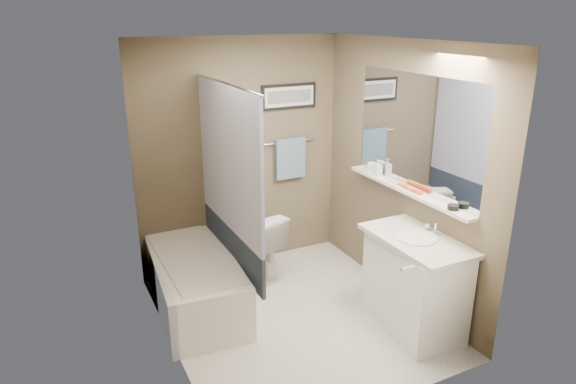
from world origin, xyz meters
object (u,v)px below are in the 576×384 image
toilet (254,244)px  soap_bottle (378,168)px  hair_brush_back (407,186)px  candle_bowl_near (453,207)px  glass_jar (371,168)px  hair_brush_front (413,189)px  bathtub (195,282)px  vanity (414,285)px

toilet → soap_bottle: 1.48m
toilet → hair_brush_back: hair_brush_back is taller
candle_bowl_near → glass_jar: bearing=90.0°
toilet → soap_bottle: size_ratio=4.52×
hair_brush_front → soap_bottle: bearing=90.0°
glass_jar → bathtub: bearing=174.0°
hair_brush_back → toilet: bearing=134.8°
toilet → soap_bottle: bearing=133.7°
bathtub → soap_bottle: bearing=-4.5°
bathtub → glass_jar: 2.01m
candle_bowl_near → hair_brush_front: size_ratio=0.41×
candle_bowl_near → soap_bottle: (0.00, 1.02, 0.06)m
hair_brush_front → soap_bottle: size_ratio=1.42×
vanity → glass_jar: glass_jar is taller
bathtub → glass_jar: (1.79, -0.19, 0.92)m
toilet → glass_jar: bearing=138.0°
vanity → soap_bottle: (0.19, 0.86, 0.79)m
vanity → soap_bottle: soap_bottle is taller
bathtub → vanity: vanity is taller
hair_brush_front → hair_brush_back: same height
vanity → glass_jar: 1.24m
soap_bottle → hair_brush_back: bearing=-90.0°
bathtub → toilet: size_ratio=2.14×
vanity → soap_bottle: bearing=83.0°
hair_brush_back → hair_brush_front: bearing=-90.0°
toilet → hair_brush_front: size_ratio=3.19×
candle_bowl_near → hair_brush_back: size_ratio=0.41×
glass_jar → toilet: bearing=154.1°
toilet → soap_bottle: (1.05, -0.61, 0.84)m
bathtub → vanity: (1.60, -1.15, 0.15)m
hair_brush_back → soap_bottle: bearing=90.0°
vanity → hair_brush_front: (0.19, 0.33, 0.74)m
candle_bowl_near → vanity: bearing=138.9°
vanity → candle_bowl_near: size_ratio=10.00×
vanity → soap_bottle: 1.18m
candle_bowl_near → hair_brush_front: bearing=90.0°
hair_brush_back → glass_jar: size_ratio=2.20×
candle_bowl_near → soap_bottle: 1.02m
toilet → bathtub: bearing=7.4°
candle_bowl_near → hair_brush_front: hair_brush_front is taller
bathtub → soap_bottle: 2.04m
bathtub → hair_brush_back: size_ratio=6.82×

